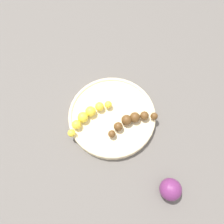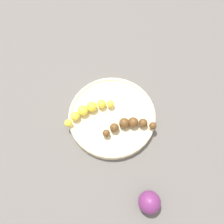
# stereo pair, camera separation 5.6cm
# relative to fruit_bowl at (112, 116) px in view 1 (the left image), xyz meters

# --- Properties ---
(ground_plane) EXTENTS (2.40, 2.40, 0.00)m
(ground_plane) POSITION_rel_fruit_bowl_xyz_m (0.00, 0.00, -0.01)
(ground_plane) COLOR #56514C
(fruit_bowl) EXTENTS (0.24, 0.24, 0.02)m
(fruit_bowl) POSITION_rel_fruit_bowl_xyz_m (0.00, 0.00, 0.00)
(fruit_bowl) COLOR beige
(fruit_bowl) RESTS_ON ground_plane
(banana_yellow) EXTENTS (0.07, 0.14, 0.03)m
(banana_yellow) POSITION_rel_fruit_bowl_xyz_m (0.05, 0.04, 0.02)
(banana_yellow) COLOR yellow
(banana_yellow) RESTS_ON fruit_bowl
(banana_overripe) EXTENTS (0.10, 0.12, 0.03)m
(banana_overripe) POSITION_rel_fruit_bowl_xyz_m (-0.06, -0.00, 0.02)
(banana_overripe) COLOR #593819
(banana_overripe) RESTS_ON fruit_bowl
(plum_purple) EXTENTS (0.05, 0.05, 0.05)m
(plum_purple) POSITION_rel_fruit_bowl_xyz_m (-0.21, 0.10, 0.01)
(plum_purple) COLOR #662659
(plum_purple) RESTS_ON ground_plane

